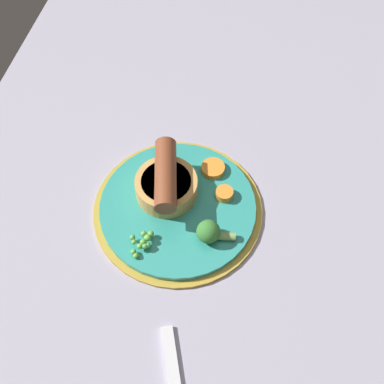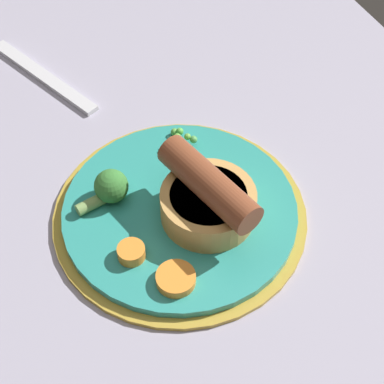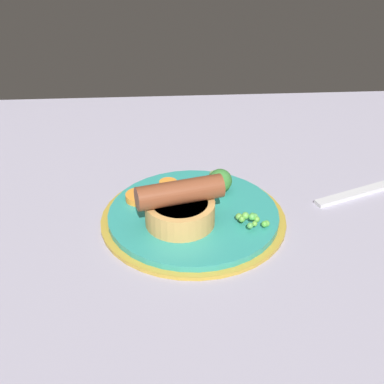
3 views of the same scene
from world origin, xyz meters
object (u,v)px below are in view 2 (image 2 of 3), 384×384
(broccoli_floret_near, at_px, (109,188))
(carrot_slice_1, at_px, (131,252))
(sausage_pudding, at_px, (208,198))
(fork, at_px, (44,76))
(pea_pile, at_px, (179,142))
(carrot_slice_0, at_px, (176,279))
(dinner_plate, at_px, (180,213))

(broccoli_floret_near, bearing_deg, carrot_slice_1, -104.67)
(sausage_pudding, distance_m, fork, 0.29)
(pea_pile, relative_size, carrot_slice_1, 1.69)
(sausage_pudding, relative_size, fork, 0.66)
(carrot_slice_0, bearing_deg, dinner_plate, -26.77)
(broccoli_floret_near, xyz_separation_m, fork, (0.22, 0.01, -0.03))
(dinner_plate, height_order, broccoli_floret_near, broccoli_floret_near)
(sausage_pudding, xyz_separation_m, carrot_slice_1, (-0.01, 0.09, -0.02))
(fork, bearing_deg, pea_pile, -175.26)
(pea_pile, xyz_separation_m, carrot_slice_0, (-0.15, 0.07, -0.00))
(pea_pile, xyz_separation_m, broccoli_floret_near, (-0.03, 0.09, 0.01))
(sausage_pudding, xyz_separation_m, broccoli_floret_near, (0.06, 0.08, -0.01))
(broccoli_floret_near, height_order, fork, broccoli_floret_near)
(sausage_pudding, relative_size, pea_pile, 2.68)
(broccoli_floret_near, relative_size, carrot_slice_1, 2.17)
(dinner_plate, height_order, pea_pile, pea_pile)
(dinner_plate, relative_size, sausage_pudding, 2.14)
(dinner_plate, height_order, sausage_pudding, sausage_pudding)
(fork, bearing_deg, sausage_pudding, 174.43)
(carrot_slice_0, relative_size, fork, 0.20)
(sausage_pudding, bearing_deg, pea_pile, 158.89)
(broccoli_floret_near, bearing_deg, carrot_slice_0, -89.95)
(broccoli_floret_near, bearing_deg, pea_pile, 11.24)
(fork, bearing_deg, carrot_slice_0, 161.96)
(dinner_plate, relative_size, broccoli_floret_near, 4.47)
(broccoli_floret_near, distance_m, carrot_slice_1, 0.07)
(carrot_slice_0, xyz_separation_m, carrot_slice_1, (0.04, 0.03, 0.00))
(pea_pile, distance_m, fork, 0.21)
(dinner_plate, distance_m, carrot_slice_0, 0.08)
(carrot_slice_0, xyz_separation_m, fork, (0.34, 0.02, -0.02))
(dinner_plate, xyz_separation_m, carrot_slice_1, (-0.03, 0.06, 0.01))
(pea_pile, bearing_deg, carrot_slice_1, 138.07)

